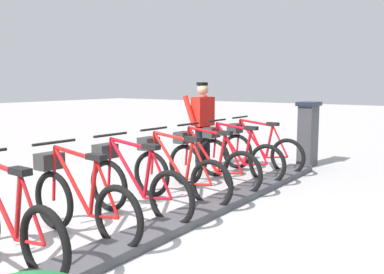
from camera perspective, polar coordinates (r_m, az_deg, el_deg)
The scene contains 11 objects.
ground_plane at distance 4.52m, azimuth -7.53°, elevation -14.16°, with size 60.00×60.00×0.00m, color #B2ABAA.
dock_rail_base at distance 4.50m, azimuth -7.54°, elevation -13.57°, with size 0.44×9.23×0.10m, color #47474C.
payment_kiosk at distance 8.71m, azimuth 15.30°, elevation 0.54°, with size 0.36×0.52×1.28m.
bike_docked_0 at distance 8.01m, azimuth 8.83°, elevation -1.57°, with size 1.72×0.54×1.02m.
bike_docked_1 at distance 7.27m, azimuth 5.87°, elevation -2.42°, with size 1.72×0.54×1.02m.
bike_docked_2 at distance 6.56m, azimuth 2.25°, elevation -3.44°, with size 1.72×0.54×1.02m.
bike_docked_3 at distance 5.88m, azimuth -2.23°, elevation -4.69°, with size 1.72×0.54×1.02m.
bike_docked_4 at distance 5.25m, azimuth -7.86°, elevation -6.21°, with size 1.72×0.54×1.02m.
bike_docked_5 at distance 4.69m, azimuth -14.96°, elevation -8.04°, with size 1.72×0.54×1.02m.
bike_docked_6 at distance 4.23m, azimuth -23.88°, elevation -10.13°, with size 1.72×0.54×1.02m.
worker_near_rack at distance 8.26m, azimuth 1.41°, elevation 2.14°, with size 0.55×0.68×1.66m.
Camera 1 is at (-2.87, 3.08, 1.65)m, focal length 39.68 mm.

